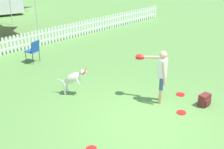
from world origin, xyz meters
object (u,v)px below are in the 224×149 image
object	(u,v)px
frisbee_near_handler	(180,94)
frisbee_near_dog	(91,149)
folding_chair_center	(34,49)
handler_person	(161,70)
frisbee_far_scatter	(181,112)
backpack_on_grass	(205,100)
leaping_dog	(74,78)

from	to	relation	value
frisbee_near_handler	frisbee_near_dog	bearing A→B (deg)	-175.33
folding_chair_center	frisbee_near_dog	bearing A→B (deg)	55.86
handler_person	folding_chair_center	world-z (taller)	handler_person
handler_person	frisbee_near_handler	distance (m)	1.33
frisbee_near_handler	frisbee_far_scatter	world-z (taller)	same
frisbee_near_dog	frisbee_near_handler	bearing A→B (deg)	4.67
frisbee_near_handler	backpack_on_grass	bearing A→B (deg)	-90.92
frisbee_near_dog	frisbee_far_scatter	world-z (taller)	same
frisbee_near_handler	folding_chair_center	bearing A→B (deg)	111.61
frisbee_near_handler	frisbee_far_scatter	distance (m)	1.11
leaping_dog	folding_chair_center	bearing A→B (deg)	-134.92
frisbee_near_dog	handler_person	bearing A→B (deg)	9.62
frisbee_near_dog	folding_chair_center	bearing A→B (deg)	74.18
frisbee_near_handler	backpack_on_grass	size ratio (longest dim) A/B	0.73
handler_person	backpack_on_grass	size ratio (longest dim) A/B	4.49
frisbee_far_scatter	folding_chair_center	size ratio (longest dim) A/B	0.29
frisbee_far_scatter	backpack_on_grass	distance (m)	0.88
handler_person	frisbee_near_dog	size ratio (longest dim) A/B	6.19
frisbee_near_dog	folding_chair_center	xyz separation A→B (m)	(1.64, 5.78, 0.53)
frisbee_near_handler	frisbee_near_dog	distance (m)	3.82
frisbee_near_dog	frisbee_far_scatter	size ratio (longest dim) A/B	1.00
frisbee_near_dog	backpack_on_grass	distance (m)	3.84
frisbee_near_dog	folding_chair_center	size ratio (longest dim) A/B	0.29
leaping_dog	backpack_on_grass	xyz separation A→B (m)	(2.49, -3.13, -0.39)
handler_person	frisbee_near_dog	xyz separation A→B (m)	(-2.97, -0.50, -1.01)
handler_person	frisbee_near_dog	distance (m)	3.18
folding_chair_center	backpack_on_grass	bearing A→B (deg)	90.42
frisbee_far_scatter	leaping_dog	bearing A→B (deg)	119.18
handler_person	leaping_dog	world-z (taller)	handler_person
handler_person	frisbee_far_scatter	xyz separation A→B (m)	(-0.03, -0.89, -1.01)
handler_person	frisbee_near_handler	world-z (taller)	handler_person
frisbee_near_handler	folding_chair_center	xyz separation A→B (m)	(-2.17, 5.47, 0.53)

